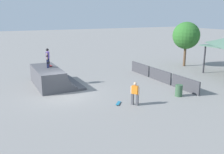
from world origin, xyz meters
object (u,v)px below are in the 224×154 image
object	(u,v)px
skateboard_on_deck	(50,65)
skateboard_on_ground	(118,103)
tree_beside_pavilion	(186,36)
trash_bin	(179,91)
skater_on_deck	(48,57)
bystander_walking	(135,92)

from	to	relation	value
skateboard_on_deck	skateboard_on_ground	world-z (taller)	skateboard_on_deck
tree_beside_pavilion	trash_bin	size ratio (longest dim) A/B	5.90
skateboard_on_ground	trash_bin	xyz separation A→B (m)	(0.49, 4.74, 0.37)
skateboard_on_ground	tree_beside_pavilion	bearing A→B (deg)	160.96
skater_on_deck	tree_beside_pavilion	distance (m)	15.91
skateboard_on_ground	tree_beside_pavilion	xyz separation A→B (m)	(-7.79, 12.80, 3.42)
skater_on_deck	tree_beside_pavilion	world-z (taller)	tree_beside_pavilion
tree_beside_pavilion	trash_bin	world-z (taller)	tree_beside_pavilion
skateboard_on_ground	trash_bin	world-z (taller)	trash_bin
bystander_walking	skater_on_deck	bearing A→B (deg)	-5.96
skateboard_on_deck	trash_bin	xyz separation A→B (m)	(7.69, 7.52, -1.15)
skateboard_on_deck	skateboard_on_ground	xyz separation A→B (m)	(7.20, 2.78, -1.52)
skateboard_on_ground	trash_bin	size ratio (longest dim) A/B	0.87
trash_bin	tree_beside_pavilion	bearing A→B (deg)	135.76
bystander_walking	skateboard_on_ground	distance (m)	1.36
skater_on_deck	trash_bin	world-z (taller)	skater_on_deck
skater_on_deck	tree_beside_pavilion	bearing A→B (deg)	119.05
bystander_walking	skateboard_on_ground	xyz separation A→B (m)	(-0.61, -0.92, -0.81)
skateboard_on_deck	bystander_walking	xyz separation A→B (m)	(7.81, 3.70, -0.72)
skater_on_deck	tree_beside_pavilion	size ratio (longest dim) A/B	0.32
skateboard_on_deck	tree_beside_pavilion	size ratio (longest dim) A/B	0.17
bystander_walking	tree_beside_pavilion	distance (m)	14.79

